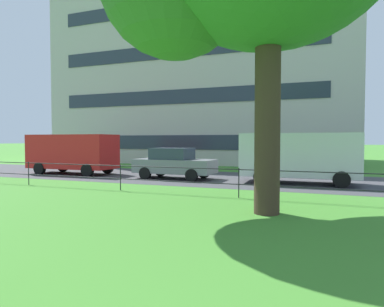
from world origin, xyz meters
TOP-DOWN VIEW (x-y plane):
  - street_strip at (0.00, 18.29)m, footprint 80.00×6.95m
  - park_fence at (0.00, 12.99)m, footprint 32.51×0.04m
  - panel_van_far_right at (-8.33, 17.44)m, footprint 5.03×2.16m
  - car_grey_far_left at (-1.98, 17.34)m, footprint 4.04×1.90m
  - panel_van_center at (3.97, 17.60)m, footprint 5.04×2.19m
  - apartment_building_background at (-5.25, 32.90)m, footprint 25.59×13.97m

SIDE VIEW (x-z plane):
  - street_strip at x=0.00m, z-range 0.00..0.01m
  - park_fence at x=0.00m, z-range 0.17..1.17m
  - car_grey_far_left at x=-1.98m, z-range 0.01..1.55m
  - panel_van_far_right at x=-8.33m, z-range 0.15..2.39m
  - panel_van_center at x=3.97m, z-range 0.15..2.39m
  - apartment_building_background at x=-5.25m, z-range 0.01..17.97m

